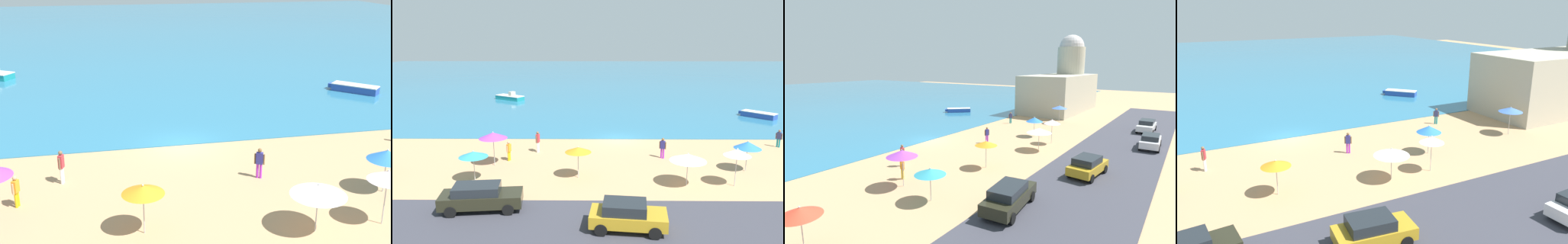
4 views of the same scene
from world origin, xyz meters
TOP-DOWN VIEW (x-y plane):
  - ground_plane at (0.00, 0.00)m, footprint 160.00×160.00m
  - sea at (0.00, 55.00)m, footprint 150.00×110.00m
  - beach_umbrella_2 at (3.77, -11.45)m, footprint 2.41×2.41m
  - beach_umbrella_3 at (6.94, -11.50)m, footprint 1.74×1.74m
  - beach_umbrella_5 at (-3.48, -10.07)m, footprint 1.84×1.84m
  - beach_umbrella_7 at (8.81, -8.60)m, footprint 1.95×1.95m
  - bather_0 at (-9.11, -6.42)m, footprint 0.34×0.53m
  - bather_1 at (3.20, -5.70)m, footprint 0.51×0.36m
  - bather_3 at (-7.12, -4.17)m, footprint 0.32×0.55m
  - skiff_offshore at (17.57, 9.88)m, footprint 3.73×3.91m

SIDE VIEW (x-z plane):
  - ground_plane at x=0.00m, z-range 0.00..0.00m
  - sea at x=0.00m, z-range 0.00..0.05m
  - skiff_offshore at x=17.57m, z-range 0.05..0.73m
  - bather_0 at x=-9.11m, z-range 0.09..1.70m
  - bather_1 at x=3.20m, z-range 0.10..1.81m
  - bather_3 at x=-7.12m, z-range 0.12..1.94m
  - beach_umbrella_2 at x=3.77m, z-range 0.83..3.10m
  - beach_umbrella_7 at x=8.81m, z-range 0.83..3.14m
  - beach_umbrella_5 at x=-3.48m, z-range 0.89..3.19m
  - beach_umbrella_3 at x=6.94m, z-range 1.02..3.64m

